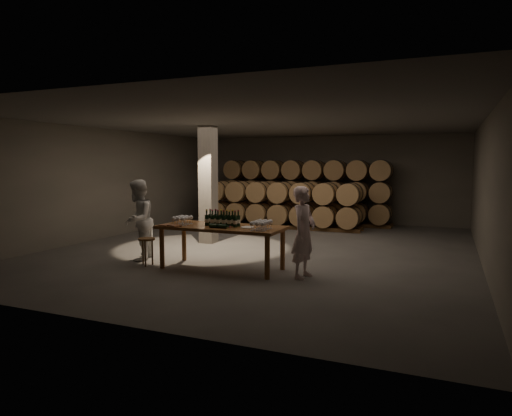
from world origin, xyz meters
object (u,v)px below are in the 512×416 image
at_px(stool, 147,243).
at_px(notebook_near, 174,226).
at_px(bottle_cluster, 222,220).
at_px(person_man, 304,232).
at_px(tasting_table, 222,231).
at_px(person_woman, 138,220).
at_px(plate, 248,227).

bearing_deg(stool, notebook_near, -6.66).
distance_m(bottle_cluster, person_man, 1.75).
xyz_separation_m(tasting_table, bottle_cluster, (0.02, -0.00, 0.22)).
xyz_separation_m(bottle_cluster, stool, (-1.65, -0.34, -0.54)).
bearing_deg(stool, bottle_cluster, 11.50).
relative_size(bottle_cluster, stool, 1.24).
bearing_deg(person_woman, tasting_table, 69.62).
distance_m(tasting_table, notebook_near, 0.98).
height_order(tasting_table, plate, plate).
distance_m(tasting_table, person_man, 1.77).
relative_size(notebook_near, person_man, 0.15).
relative_size(tasting_table, person_man, 1.48).
distance_m(person_man, person_woman, 3.92).
bearing_deg(plate, person_woman, 178.09).
bearing_deg(bottle_cluster, tasting_table, 174.64).
bearing_deg(person_woman, person_man, 69.97).
bearing_deg(person_man, tasting_table, 98.28).
height_order(bottle_cluster, person_man, person_man).
bearing_deg(plate, notebook_near, -164.85).
bearing_deg(stool, person_woman, 142.26).
bearing_deg(plate, person_man, 0.01).
xyz_separation_m(plate, person_woman, (-2.75, 0.09, 0.00)).
xyz_separation_m(notebook_near, person_man, (2.64, 0.40, -0.04)).
bearing_deg(person_woman, bottle_cluster, 69.58).
relative_size(stool, person_man, 0.34).
bearing_deg(plate, stool, -172.10).
bearing_deg(tasting_table, stool, -168.31).
height_order(notebook_near, person_woman, person_woman).
distance_m(plate, person_woman, 2.75).
distance_m(plate, stool, 2.29).
distance_m(stool, person_woman, 0.78).
bearing_deg(person_woman, plate, 69.40).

